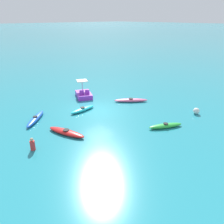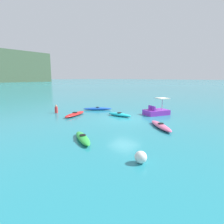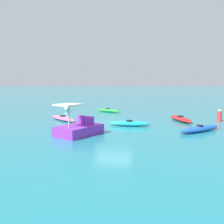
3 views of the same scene
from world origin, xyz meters
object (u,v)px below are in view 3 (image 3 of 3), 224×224
at_px(kayak_cyan, 129,123).
at_px(kayak_green, 108,110).
at_px(kayak_pink, 63,118).
at_px(kayak_red, 181,119).
at_px(buoy_white, 67,108).
at_px(person_near_shore, 219,116).
at_px(kayak_blue, 200,129).
at_px(pedal_boat_purple, 79,129).

height_order(kayak_cyan, kayak_green, same).
bearing_deg(kayak_pink, kayak_red, 98.53).
xyz_separation_m(buoy_white, person_near_shore, (4.50, 13.23, 0.11)).
distance_m(kayak_green, person_near_shore, 9.88).
bearing_deg(kayak_cyan, kayak_blue, 74.95).
bearing_deg(kayak_pink, buoy_white, -161.87).
distance_m(pedal_boat_purple, person_near_shore, 10.50).
relative_size(kayak_pink, kayak_cyan, 1.12).
relative_size(kayak_blue, pedal_boat_purple, 1.00).
height_order(kayak_pink, kayak_green, same).
bearing_deg(buoy_white, kayak_red, 65.45).
bearing_deg(kayak_red, buoy_white, -114.55).
relative_size(kayak_red, kayak_green, 1.20).
bearing_deg(kayak_green, kayak_cyan, 21.17).
height_order(pedal_boat_purple, buoy_white, pedal_boat_purple).
bearing_deg(kayak_red, person_near_shore, 96.22).
bearing_deg(kayak_green, pedal_boat_purple, 2.13).
bearing_deg(kayak_red, kayak_pink, -81.47).
bearing_deg(kayak_red, kayak_cyan, -52.11).
xyz_separation_m(kayak_red, kayak_cyan, (2.70, -3.47, 0.00)).
bearing_deg(buoy_white, person_near_shore, 71.21).
bearing_deg(kayak_green, kayak_pink, -21.64).
bearing_deg(kayak_cyan, person_near_shore, 115.82).
distance_m(kayak_red, kayak_pink, 8.61).
xyz_separation_m(kayak_pink, kayak_green, (-5.72, 2.27, 0.00)).
distance_m(kayak_red, kayak_cyan, 4.40).
xyz_separation_m(kayak_blue, pedal_boat_purple, (1.95, -6.46, 0.17)).
distance_m(buoy_white, person_near_shore, 13.97).
bearing_deg(pedal_boat_purple, kayak_cyan, 141.85).
xyz_separation_m(kayak_blue, kayak_cyan, (-1.09, -4.07, 0.00)).
relative_size(kayak_green, pedal_boat_purple, 0.96).
bearing_deg(pedal_boat_purple, kayak_pink, -149.35).
bearing_deg(kayak_cyan, pedal_boat_purple, -38.15).
distance_m(kayak_cyan, person_near_shore, 6.89).
xyz_separation_m(kayak_green, buoy_white, (-0.35, -4.26, 0.12)).
height_order(buoy_white, person_near_shore, person_near_shore).
height_order(kayak_red, kayak_cyan, same).
height_order(kayak_cyan, person_near_shore, person_near_shore).
distance_m(kayak_blue, kayak_red, 3.84).
bearing_deg(kayak_pink, person_near_shore, 97.97).
relative_size(kayak_blue, kayak_green, 1.04).
relative_size(kayak_pink, kayak_green, 1.10).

